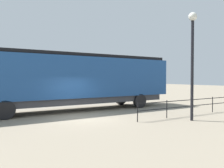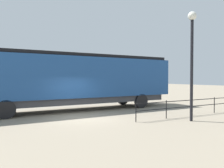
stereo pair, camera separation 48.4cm
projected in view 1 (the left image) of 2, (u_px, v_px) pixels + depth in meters
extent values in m
plane|color=gray|center=(84.00, 118.00, 13.14)|extent=(120.00, 120.00, 0.00)
cube|color=navy|center=(76.00, 77.00, 16.39)|extent=(2.98, 15.09, 2.82)
cube|color=black|center=(143.00, 82.00, 19.66)|extent=(2.86, 2.67, 1.97)
cube|color=black|center=(76.00, 56.00, 16.35)|extent=(2.68, 14.48, 0.24)
cube|color=#38383D|center=(76.00, 100.00, 16.43)|extent=(2.68, 13.88, 0.45)
cylinder|color=black|center=(121.00, 98.00, 20.11)|extent=(0.30, 1.10, 1.10)
cylinder|color=black|center=(140.00, 101.00, 17.83)|extent=(0.30, 1.10, 1.10)
cylinder|color=black|center=(0.00, 105.00, 15.05)|extent=(0.30, 1.10, 1.10)
cylinder|color=black|center=(5.00, 110.00, 12.77)|extent=(0.30, 1.10, 1.10)
cylinder|color=black|center=(192.00, 70.00, 12.45)|extent=(0.16, 0.16, 5.57)
sphere|color=silver|center=(193.00, 17.00, 12.37)|extent=(0.47, 0.47, 0.47)
cube|color=black|center=(192.00, 100.00, 14.35)|extent=(0.04, 8.66, 0.04)
cube|color=black|center=(191.00, 106.00, 14.36)|extent=(0.04, 8.66, 0.04)
cylinder|color=black|center=(138.00, 112.00, 12.09)|extent=(0.05, 0.05, 1.06)
cylinder|color=black|center=(167.00, 109.00, 13.23)|extent=(0.05, 0.05, 1.06)
cylinder|color=black|center=(191.00, 107.00, 14.36)|extent=(0.05, 0.05, 1.06)
cylinder|color=black|center=(213.00, 105.00, 15.49)|extent=(0.05, 0.05, 1.06)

